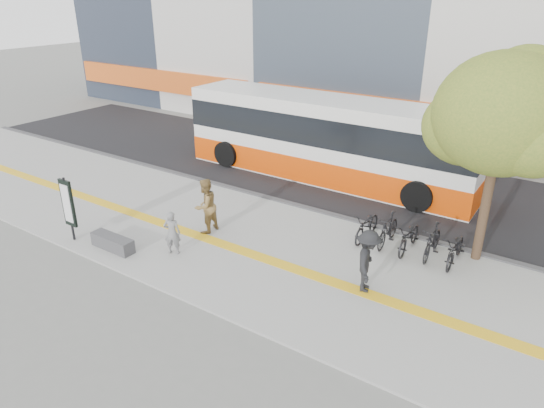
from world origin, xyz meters
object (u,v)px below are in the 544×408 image
Objects in this scene: bus at (327,141)px; pedestrian_tan at (206,206)px; bench at (113,243)px; pedestrian_dark at (368,261)px; street_tree at (503,116)px; seated_woman at (172,233)px; signboard at (68,204)px.

bus is 6.83× the size of pedestrian_tan.
bench is at bearing -30.13° from pedestrian_tan.
pedestrian_dark is (5.17, -7.34, -0.70)m from bus.
bus reaches higher than pedestrian_dark.
seated_woman is at bearing -147.27° from street_tree.
street_tree is 8.62m from bus.
street_tree reaches higher than pedestrian_tan.
pedestrian_dark reaches higher than seated_woman.
bench is 12.23m from street_tree.
signboard is 0.17× the size of bus.
pedestrian_dark is (-2.10, -3.66, -3.53)m from street_tree.
seated_woman is 1.76m from pedestrian_tan.
signboard reaches higher than bench.
pedestrian_dark is at bearing 89.79° from pedestrian_tan.
seated_woman is 0.79× the size of pedestrian_dark.
signboard reaches higher than pedestrian_dark.
street_tree reaches higher than pedestrian_dark.
signboard is 1.53× the size of seated_woman.
bench is at bearing 88.37° from pedestrian_dark.
street_tree is at bearing 29.07° from signboard.
signboard is at bearing -150.93° from street_tree.
bus is at bearing -123.35° from seated_woman.
bus is 8.88m from seated_woman.
signboard is at bearing 87.31° from pedestrian_dark.
street_tree is 4.39× the size of seated_woman.
seated_woman is at bearing 85.30° from pedestrian_dark.
seated_woman is at bearing 26.35° from bench.
signboard is (-1.60, -0.31, 1.06)m from bench.
bus is at bearing 153.16° from street_tree.
bench is 1.11× the size of seated_woman.
street_tree is at bearing -48.56° from pedestrian_dark.
bench is at bearing -148.38° from street_tree.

